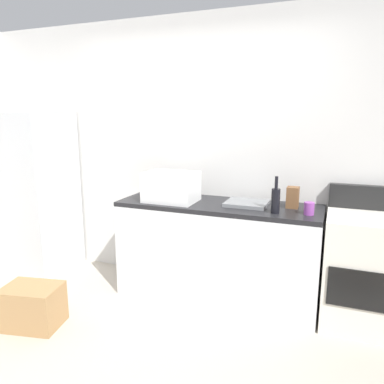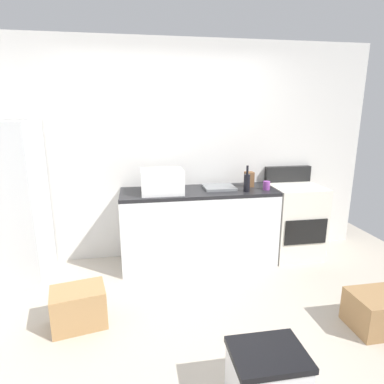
{
  "view_description": "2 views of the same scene",
  "coord_description": "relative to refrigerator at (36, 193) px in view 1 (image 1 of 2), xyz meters",
  "views": [
    {
      "loc": [
        1.25,
        -1.88,
        1.67
      ],
      "look_at": [
        0.11,
        1.03,
        1.02
      ],
      "focal_mm": 34.58,
      "sensor_mm": 36.0,
      "label": 1
    },
    {
      "loc": [
        -0.39,
        -2.37,
        1.8
      ],
      "look_at": [
        0.2,
        1.06,
        0.92
      ],
      "focal_mm": 30.25,
      "sensor_mm": 36.0,
      "label": 2
    }
  ],
  "objects": [
    {
      "name": "coffee_mug",
      "position": [
        2.83,
        -0.06,
        0.1
      ],
      "size": [
        0.08,
        0.08,
        0.1
      ],
      "primitive_type": "cylinder",
      "color": "purple",
      "rests_on": "kitchen_counter"
    },
    {
      "name": "refrigerator",
      "position": [
        0.0,
        0.0,
        0.0
      ],
      "size": [
        0.68,
        0.66,
        1.7
      ],
      "primitive_type": "cube",
      "color": "silver",
      "rests_on": "ground_plane"
    },
    {
      "name": "knife_block",
      "position": [
        2.68,
        0.13,
        0.14
      ],
      "size": [
        0.1,
        0.1,
        0.18
      ],
      "primitive_type": "cube",
      "color": "brown",
      "rests_on": "kitchen_counter"
    },
    {
      "name": "kitchen_counter",
      "position": [
        2.05,
        0.05,
        -0.4
      ],
      "size": [
        1.8,
        0.6,
        0.9
      ],
      "color": "silver",
      "rests_on": "ground_plane"
    },
    {
      "name": "cardboard_box_large",
      "position": [
        0.82,
        -0.96,
        -0.68
      ],
      "size": [
        0.5,
        0.4,
        0.34
      ],
      "primitive_type": "cube",
      "rotation": [
        0.0,
        0.0,
        0.2
      ],
      "color": "#A37A4C",
      "rests_on": "ground_plane"
    },
    {
      "name": "wine_bottle",
      "position": [
        2.58,
        -0.1,
        0.16
      ],
      "size": [
        0.07,
        0.07,
        0.3
      ],
      "color": "black",
      "rests_on": "kitchen_counter"
    },
    {
      "name": "wall_back",
      "position": [
        1.75,
        0.4,
        0.45
      ],
      "size": [
        5.0,
        0.1,
        2.6
      ],
      "primitive_type": "cube",
      "color": "silver",
      "rests_on": "ground_plane"
    },
    {
      "name": "sink_basin",
      "position": [
        2.3,
        0.09,
        0.07
      ],
      "size": [
        0.36,
        0.32,
        0.03
      ],
      "primitive_type": "cube",
      "color": "slate",
      "rests_on": "kitchen_counter"
    },
    {
      "name": "ground_plane",
      "position": [
        1.75,
        -1.15,
        -0.85
      ],
      "size": [
        6.0,
        6.0,
        0.0
      ],
      "primitive_type": "plane",
      "color": "#B2A899"
    },
    {
      "name": "microwave",
      "position": [
        1.62,
        -0.02,
        0.19
      ],
      "size": [
        0.46,
        0.34,
        0.27
      ],
      "primitive_type": "cube",
      "color": "white",
      "rests_on": "kitchen_counter"
    },
    {
      "name": "stove_oven",
      "position": [
        3.27,
        0.06,
        -0.38
      ],
      "size": [
        0.6,
        0.61,
        1.1
      ],
      "color": "silver",
      "rests_on": "ground_plane"
    }
  ]
}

